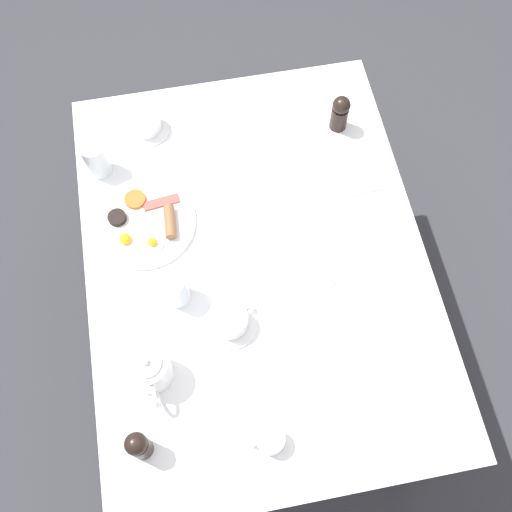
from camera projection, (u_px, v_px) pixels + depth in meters
The scene contains 15 objects.
ground_plane at pixel (256, 337), 2.25m from camera, with size 8.00×8.00×0.00m, color #333338.
table at pixel (256, 269), 1.65m from camera, with size 0.90×1.23×0.72m.
breakfast_plate at pixel (145, 223), 1.63m from camera, with size 0.28×0.28×0.04m.
teapot_near at pixel (150, 369), 1.42m from camera, with size 0.10×0.19×0.13m.
teacup_with_saucer_left at pixel (230, 321), 1.50m from camera, with size 0.14×0.14×0.06m.
teacup_with_saucer_right at pixel (146, 123), 1.74m from camera, with size 0.14×0.14×0.06m.
water_glass_tall at pixel (175, 288), 1.50m from camera, with size 0.07×0.07×0.11m.
water_glass_short at pixel (96, 158), 1.66m from camera, with size 0.07×0.07×0.11m.
creamer_jug at pixel (270, 440), 1.38m from camera, with size 0.09×0.06×0.05m.
pepper_grinder at pixel (340, 113), 1.72m from camera, with size 0.05×0.05×0.12m.
salt_grinder at pixel (138, 446), 1.34m from camera, with size 0.05×0.05×0.12m.
fork_by_plate at pixel (364, 343), 1.50m from camera, with size 0.13×0.16×0.00m.
knife_by_plate at pixel (307, 254), 1.60m from camera, with size 0.12×0.20×0.00m.
spoon_for_tea at pixel (359, 193), 1.68m from camera, with size 0.15×0.02×0.00m.
fork_spare at pixel (286, 160), 1.72m from camera, with size 0.16×0.07×0.00m.
Camera 1 is at (0.12, 0.64, 2.18)m, focal length 42.00 mm.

